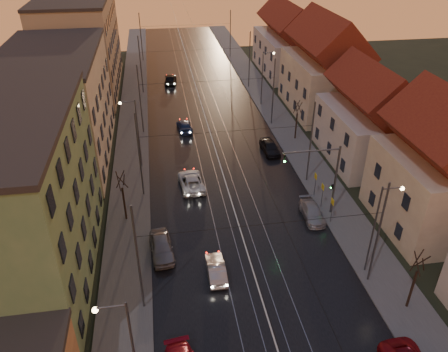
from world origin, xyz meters
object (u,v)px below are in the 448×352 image
street_lamp_3 (264,73)px  driving_car_4 (170,79)px  street_lamp_1 (379,222)px  parked_right_2 (270,147)px  parked_left_3 (161,247)px  driving_car_1 (216,269)px  street_lamp_0 (127,344)px  street_lamp_2 (135,127)px  driving_car_3 (185,126)px  traffic_light_mast (326,172)px  driving_car_2 (191,181)px  parked_right_1 (312,212)px

street_lamp_3 → driving_car_4: bearing=137.7°
street_lamp_1 → parked_right_2: bearing=97.6°
parked_right_2 → parked_left_3: bearing=-132.1°
street_lamp_1 → driving_car_1: bearing=173.2°
street_lamp_0 → parked_left_3: bearing=81.0°
street_lamp_2 → street_lamp_3: size_ratio=1.00×
driving_car_3 → street_lamp_0: bearing=76.7°
street_lamp_3 → street_lamp_2: bearing=-138.7°
driving_car_3 → street_lamp_1: bearing=108.9°
traffic_light_mast → parked_left_3: traffic_light_mast is taller
street_lamp_0 → driving_car_2: bearing=76.5°
street_lamp_3 → parked_right_2: size_ratio=1.86×
street_lamp_3 → parked_left_3: 35.54m
street_lamp_3 → driving_car_4: 18.25m
driving_car_3 → driving_car_4: driving_car_4 is taller
street_lamp_1 → parked_right_2: street_lamp_1 is taller
street_lamp_2 → traffic_light_mast: street_lamp_2 is taller
driving_car_3 → street_lamp_3: bearing=-154.0°
street_lamp_3 → traffic_light_mast: 28.03m
traffic_light_mast → parked_right_2: traffic_light_mast is taller
street_lamp_1 → traffic_light_mast: size_ratio=1.11×
street_lamp_2 → street_lamp_3: bearing=41.3°
parked_right_1 → street_lamp_3: bearing=87.6°
driving_car_2 → parked_right_1: bearing=141.6°
driving_car_2 → driving_car_4: size_ratio=1.10×
street_lamp_0 → street_lamp_1: size_ratio=1.00×
street_lamp_3 → driving_car_2: size_ratio=1.56×
parked_right_2 → driving_car_3: bearing=137.8°
driving_car_4 → parked_left_3: driving_car_4 is taller
street_lamp_2 → driving_car_2: (5.45, -5.25, -4.18)m
parked_left_3 → parked_right_1: parked_left_3 is taller
street_lamp_1 → street_lamp_0: bearing=-156.3°
street_lamp_3 → traffic_light_mast: (-1.11, -28.00, -0.29)m
street_lamp_0 → street_lamp_3: same height
street_lamp_1 → driving_car_4: bearing=105.3°
street_lamp_1 → parked_right_2: size_ratio=1.86×
traffic_light_mast → driving_car_4: traffic_light_mast is taller
driving_car_3 → parked_left_3: 24.48m
street_lamp_2 → driving_car_1: size_ratio=2.05×
driving_car_2 → parked_right_2: size_ratio=1.19×
driving_car_1 → driving_car_4: size_ratio=0.84×
parked_left_3 → driving_car_1: bearing=-42.9°
traffic_light_mast → driving_car_4: (-12.04, 39.98, -3.81)m
street_lamp_1 → driving_car_3: street_lamp_1 is taller
driving_car_2 → driving_car_3: driving_car_2 is taller
street_lamp_0 → street_lamp_2: 28.00m
street_lamp_3 → driving_car_3: (-12.32, -7.18, -4.26)m
street_lamp_0 → driving_car_2: size_ratio=1.56×
parked_left_3 → parked_right_1: size_ratio=1.06×
street_lamp_2 → driving_car_3: size_ratio=1.86×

